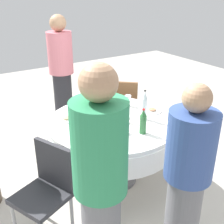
{
  "coord_description": "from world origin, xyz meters",
  "views": [
    {
      "loc": [
        2.32,
        -1.5,
        2.07
      ],
      "look_at": [
        0.0,
        0.0,
        0.84
      ],
      "focal_mm": 46.52,
      "sensor_mm": 36.0,
      "label": 1
    }
  ],
  "objects_px": {
    "wine_glass_front": "(128,98)",
    "person_west": "(62,74)",
    "bottle_green_rear": "(143,122)",
    "wine_glass_west": "(88,103)",
    "wine_glass_outer": "(83,130)",
    "plate_mid": "(67,119)",
    "person_rear": "(187,179)",
    "bottle_dark_green_west": "(102,110)",
    "dining_table": "(112,133)",
    "wine_glass_north": "(120,123)",
    "bottle_clear_right": "(144,106)",
    "bottle_amber_front": "(115,106)",
    "bottle_brown_north": "(117,109)",
    "chair_outer": "(123,104)",
    "bottle_green_east": "(104,100)",
    "chair_north": "(47,186)",
    "person_right": "(100,188)",
    "plate_inner": "(152,111)"
  },
  "relations": [
    {
      "from": "bottle_green_east",
      "to": "plate_mid",
      "type": "bearing_deg",
      "value": -87.52
    },
    {
      "from": "bottle_brown_north",
      "to": "bottle_green_east",
      "type": "bearing_deg",
      "value": 174.07
    },
    {
      "from": "wine_glass_outer",
      "to": "plate_mid",
      "type": "xyz_separation_m",
      "value": [
        -0.48,
        0.05,
        -0.1
      ]
    },
    {
      "from": "bottle_dark_green_west",
      "to": "chair_outer",
      "type": "distance_m",
      "value": 1.09
    },
    {
      "from": "bottle_amber_front",
      "to": "person_west",
      "type": "relative_size",
      "value": 0.14
    },
    {
      "from": "plate_inner",
      "to": "chair_outer",
      "type": "relative_size",
      "value": 0.23
    },
    {
      "from": "dining_table",
      "to": "person_rear",
      "type": "distance_m",
      "value": 1.2
    },
    {
      "from": "bottle_green_rear",
      "to": "bottle_brown_north",
      "type": "height_order",
      "value": "bottle_brown_north"
    },
    {
      "from": "wine_glass_front",
      "to": "person_west",
      "type": "xyz_separation_m",
      "value": [
        -1.12,
        -0.34,
        0.07
      ]
    },
    {
      "from": "plate_mid",
      "to": "person_right",
      "type": "distance_m",
      "value": 1.37
    },
    {
      "from": "wine_glass_west",
      "to": "bottle_green_rear",
      "type": "bearing_deg",
      "value": 16.09
    },
    {
      "from": "bottle_green_east",
      "to": "plate_mid",
      "type": "relative_size",
      "value": 1.21
    },
    {
      "from": "chair_north",
      "to": "chair_outer",
      "type": "height_order",
      "value": "same"
    },
    {
      "from": "bottle_brown_north",
      "to": "chair_north",
      "type": "height_order",
      "value": "bottle_brown_north"
    },
    {
      "from": "bottle_brown_north",
      "to": "wine_glass_north",
      "type": "xyz_separation_m",
      "value": [
        0.23,
        -0.12,
        -0.03
      ]
    },
    {
      "from": "person_rear",
      "to": "bottle_dark_green_west",
      "type": "bearing_deg",
      "value": -85.5
    },
    {
      "from": "person_right",
      "to": "chair_north",
      "type": "bearing_deg",
      "value": -43.49
    },
    {
      "from": "bottle_green_east",
      "to": "bottle_dark_green_west",
      "type": "distance_m",
      "value": 0.29
    },
    {
      "from": "bottle_clear_right",
      "to": "bottle_dark_green_west",
      "type": "height_order",
      "value": "bottle_clear_right"
    },
    {
      "from": "bottle_clear_right",
      "to": "plate_mid",
      "type": "relative_size",
      "value": 1.6
    },
    {
      "from": "dining_table",
      "to": "bottle_dark_green_west",
      "type": "relative_size",
      "value": 5.18
    },
    {
      "from": "plate_mid",
      "to": "bottle_green_rear",
      "type": "bearing_deg",
      "value": 36.7
    },
    {
      "from": "bottle_brown_north",
      "to": "person_west",
      "type": "distance_m",
      "value": 1.38
    },
    {
      "from": "bottle_amber_front",
      "to": "bottle_brown_north",
      "type": "height_order",
      "value": "bottle_brown_north"
    },
    {
      "from": "wine_glass_front",
      "to": "wine_glass_north",
      "type": "height_order",
      "value": "same"
    },
    {
      "from": "bottle_green_rear",
      "to": "wine_glass_west",
      "type": "height_order",
      "value": "bottle_green_rear"
    },
    {
      "from": "chair_north",
      "to": "plate_inner",
      "type": "bearing_deg",
      "value": -100.01
    },
    {
      "from": "dining_table",
      "to": "bottle_dark_green_west",
      "type": "height_order",
      "value": "bottle_dark_green_west"
    },
    {
      "from": "dining_table",
      "to": "wine_glass_north",
      "type": "bearing_deg",
      "value": -16.39
    },
    {
      "from": "dining_table",
      "to": "wine_glass_north",
      "type": "height_order",
      "value": "wine_glass_north"
    },
    {
      "from": "dining_table",
      "to": "bottle_clear_right",
      "type": "relative_size",
      "value": 4.3
    },
    {
      "from": "wine_glass_outer",
      "to": "chair_outer",
      "type": "xyz_separation_m",
      "value": [
        -0.96,
        1.13,
        -0.33
      ]
    },
    {
      "from": "bottle_green_rear",
      "to": "person_right",
      "type": "height_order",
      "value": "person_right"
    },
    {
      "from": "wine_glass_north",
      "to": "plate_mid",
      "type": "xyz_separation_m",
      "value": [
        -0.52,
        -0.33,
        -0.08
      ]
    },
    {
      "from": "dining_table",
      "to": "person_west",
      "type": "distance_m",
      "value": 1.39
    },
    {
      "from": "dining_table",
      "to": "wine_glass_outer",
      "type": "distance_m",
      "value": 0.56
    },
    {
      "from": "person_rear",
      "to": "person_right",
      "type": "height_order",
      "value": "person_right"
    },
    {
      "from": "chair_outer",
      "to": "bottle_clear_right",
      "type": "bearing_deg",
      "value": -70.32
    },
    {
      "from": "wine_glass_west",
      "to": "wine_glass_north",
      "type": "height_order",
      "value": "wine_glass_west"
    },
    {
      "from": "bottle_clear_right",
      "to": "wine_glass_north",
      "type": "bearing_deg",
      "value": -75.9
    },
    {
      "from": "bottle_dark_green_west",
      "to": "person_rear",
      "type": "relative_size",
      "value": 0.18
    },
    {
      "from": "bottle_brown_north",
      "to": "plate_inner",
      "type": "relative_size",
      "value": 1.32
    },
    {
      "from": "wine_glass_west",
      "to": "person_rear",
      "type": "bearing_deg",
      "value": -0.43
    },
    {
      "from": "wine_glass_west",
      "to": "bottle_amber_front",
      "type": "bearing_deg",
      "value": 44.35
    },
    {
      "from": "plate_inner",
      "to": "bottle_clear_right",
      "type": "bearing_deg",
      "value": -63.23
    },
    {
      "from": "person_right",
      "to": "plate_mid",
      "type": "bearing_deg",
      "value": -69.42
    },
    {
      "from": "wine_glass_front",
      "to": "person_west",
      "type": "distance_m",
      "value": 1.17
    },
    {
      "from": "bottle_clear_right",
      "to": "wine_glass_front",
      "type": "height_order",
      "value": "bottle_clear_right"
    },
    {
      "from": "wine_glass_outer",
      "to": "person_rear",
      "type": "height_order",
      "value": "person_rear"
    },
    {
      "from": "wine_glass_outer",
      "to": "chair_outer",
      "type": "relative_size",
      "value": 0.17
    }
  ]
}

